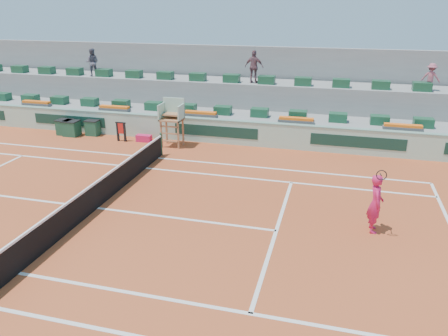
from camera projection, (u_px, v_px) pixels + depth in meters
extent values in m
plane|color=#A4421F|center=(98.00, 208.00, 15.53)|extent=(90.00, 90.00, 0.00)
cube|color=gray|center=(193.00, 119.00, 24.97)|extent=(36.00, 4.00, 1.20)
cube|color=gray|center=(201.00, 101.00, 26.16)|extent=(36.00, 2.40, 2.60)
cube|color=gray|center=(209.00, 81.00, 27.28)|extent=(36.00, 0.40, 4.40)
cube|color=#D31B56|center=(144.00, 138.00, 22.83)|extent=(0.80, 0.35, 0.35)
imported|color=#535260|center=(92.00, 62.00, 26.37)|extent=(0.95, 0.84, 1.65)
imported|color=#744D56|center=(254.00, 67.00, 24.11)|extent=(1.08, 0.52, 1.79)
imported|color=#A25160|center=(431.00, 77.00, 22.09)|extent=(1.01, 0.79, 1.38)
cube|color=white|center=(158.00, 158.00, 20.47)|extent=(23.77, 0.12, 0.01)
cube|color=white|center=(19.00, 273.00, 11.81)|extent=(23.77, 0.12, 0.01)
cube|color=white|center=(146.00, 168.00, 19.24)|extent=(23.77, 0.12, 0.01)
cube|color=white|center=(276.00, 231.00, 13.99)|extent=(0.12, 8.23, 0.01)
cube|color=white|center=(98.00, 208.00, 15.52)|extent=(12.80, 0.12, 0.01)
cube|color=black|center=(96.00, 196.00, 15.36)|extent=(0.03, 11.87, 0.92)
cube|color=white|center=(95.00, 183.00, 15.18)|extent=(0.06, 11.87, 0.07)
cylinder|color=#1E462E|center=(161.00, 144.00, 20.69)|extent=(0.10, 0.10, 1.10)
cube|color=#A2CCB4|center=(180.00, 129.00, 22.98)|extent=(36.00, 0.30, 1.20)
cube|color=gray|center=(179.00, 117.00, 22.76)|extent=(36.00, 0.34, 0.06)
cube|color=#123328|center=(69.00, 120.00, 24.38)|extent=(4.40, 0.02, 0.56)
cube|color=#123328|center=(216.00, 131.00, 22.34)|extent=(4.40, 0.02, 0.56)
cube|color=#123328|center=(357.00, 142.00, 20.66)|extent=(4.40, 0.02, 0.56)
cube|color=#9F643C|center=(161.00, 134.00, 21.75)|extent=(0.08, 0.08, 1.35)
cube|color=#9F643C|center=(178.00, 136.00, 21.54)|extent=(0.08, 0.08, 1.35)
cube|color=#9F643C|center=(167.00, 131.00, 22.39)|extent=(0.08, 0.08, 1.35)
cube|color=#9F643C|center=(183.00, 132.00, 22.17)|extent=(0.08, 0.08, 1.35)
cube|color=#9F643C|center=(172.00, 119.00, 21.71)|extent=(1.10, 0.90, 0.08)
cube|color=#A2CCB4|center=(174.00, 108.00, 21.87)|extent=(1.10, 0.08, 1.00)
cube|color=#A2CCB4|center=(162.00, 112.00, 21.70)|extent=(0.06, 0.90, 0.80)
cube|color=#A2CCB4|center=(181.00, 113.00, 21.45)|extent=(0.06, 0.90, 0.80)
cube|color=#9F643C|center=(172.00, 114.00, 21.71)|extent=(0.80, 0.60, 0.08)
cube|color=#9F643C|center=(170.00, 141.00, 21.76)|extent=(0.90, 0.08, 0.06)
cube|color=#9F643C|center=(170.00, 134.00, 21.62)|extent=(0.90, 0.08, 0.06)
cube|color=#9F643C|center=(169.00, 127.00, 21.49)|extent=(0.90, 0.08, 0.06)
cube|color=#18492D|center=(3.00, 96.00, 26.74)|extent=(0.90, 0.60, 0.44)
cube|color=#18492D|center=(31.00, 98.00, 26.26)|extent=(0.90, 0.60, 0.44)
cube|color=#18492D|center=(60.00, 100.00, 25.78)|extent=(0.90, 0.60, 0.44)
cube|color=#18492D|center=(90.00, 102.00, 25.30)|extent=(0.90, 0.60, 0.44)
cube|color=#18492D|center=(121.00, 104.00, 24.82)|extent=(0.90, 0.60, 0.44)
cube|color=#18492D|center=(154.00, 106.00, 24.34)|extent=(0.90, 0.60, 0.44)
cube|color=#18492D|center=(188.00, 108.00, 23.86)|extent=(0.90, 0.60, 0.44)
cube|color=#18492D|center=(223.00, 110.00, 23.38)|extent=(0.90, 0.60, 0.44)
cube|color=#18492D|center=(260.00, 112.00, 22.90)|extent=(0.90, 0.60, 0.44)
cube|color=#18492D|center=(298.00, 115.00, 22.42)|extent=(0.90, 0.60, 0.44)
cube|color=#18492D|center=(338.00, 117.00, 21.95)|extent=(0.90, 0.60, 0.44)
cube|color=#18492D|center=(380.00, 120.00, 21.47)|extent=(0.90, 0.60, 0.44)
cube|color=#18492D|center=(423.00, 123.00, 20.99)|extent=(0.90, 0.60, 0.44)
cube|color=#18492D|center=(20.00, 69.00, 27.95)|extent=(0.90, 0.60, 0.44)
cube|color=#18492D|center=(47.00, 70.00, 27.47)|extent=(0.90, 0.60, 0.44)
cube|color=#18492D|center=(75.00, 71.00, 26.99)|extent=(0.90, 0.60, 0.44)
cube|color=#18492D|center=(104.00, 73.00, 26.51)|extent=(0.90, 0.60, 0.44)
cube|color=#18492D|center=(134.00, 74.00, 26.03)|extent=(0.90, 0.60, 0.44)
cube|color=#18492D|center=(165.00, 75.00, 25.55)|extent=(0.90, 0.60, 0.44)
cube|color=#18492D|center=(198.00, 77.00, 25.07)|extent=(0.90, 0.60, 0.44)
cube|color=#18492D|center=(232.00, 78.00, 24.60)|extent=(0.90, 0.60, 0.44)
cube|color=#18492D|center=(267.00, 80.00, 24.12)|extent=(0.90, 0.60, 0.44)
cube|color=#18492D|center=(303.00, 81.00, 23.64)|extent=(0.90, 0.60, 0.44)
cube|color=#18492D|center=(341.00, 83.00, 23.16)|extent=(0.90, 0.60, 0.44)
cube|color=#18492D|center=(381.00, 85.00, 22.68)|extent=(0.90, 0.60, 0.44)
cube|color=#18492D|center=(422.00, 87.00, 22.20)|extent=(0.90, 0.60, 0.44)
cube|color=#515151|center=(37.00, 104.00, 25.35)|extent=(1.80, 0.36, 0.16)
cube|color=orange|center=(36.00, 102.00, 25.30)|extent=(1.70, 0.32, 0.12)
cube|color=#515151|center=(115.00, 109.00, 24.15)|extent=(1.80, 0.36, 0.16)
cube|color=orange|center=(114.00, 107.00, 24.10)|extent=(1.70, 0.32, 0.12)
cube|color=#515151|center=(201.00, 115.00, 22.95)|extent=(1.80, 0.36, 0.16)
cube|color=orange|center=(201.00, 113.00, 22.90)|extent=(1.70, 0.32, 0.12)
cube|color=#515151|center=(296.00, 121.00, 21.75)|extent=(1.80, 0.36, 0.16)
cube|color=orange|center=(296.00, 119.00, 21.70)|extent=(1.70, 0.32, 0.12)
cube|color=#515151|center=(403.00, 128.00, 20.55)|extent=(1.80, 0.36, 0.16)
cube|color=orange|center=(403.00, 126.00, 20.50)|extent=(1.70, 0.32, 0.12)
cube|color=#174731|center=(93.00, 128.00, 23.85)|extent=(0.69, 0.59, 0.80)
cube|color=black|center=(92.00, 121.00, 23.70)|extent=(0.73, 0.63, 0.04)
cube|color=#174731|center=(71.00, 129.00, 23.75)|extent=(0.79, 0.67, 0.80)
cube|color=black|center=(71.00, 121.00, 23.60)|extent=(0.83, 0.72, 0.04)
cube|color=#174731|center=(65.00, 127.00, 23.96)|extent=(0.78, 0.67, 0.80)
cube|color=black|center=(64.00, 120.00, 23.81)|extent=(0.83, 0.71, 0.04)
cube|color=black|center=(118.00, 132.00, 22.82)|extent=(0.10, 0.10, 1.00)
cube|color=black|center=(125.00, 132.00, 22.72)|extent=(0.10, 0.10, 1.00)
cube|color=black|center=(120.00, 123.00, 22.59)|extent=(0.58, 0.08, 0.06)
cube|color=red|center=(121.00, 128.00, 22.68)|extent=(0.42, 0.04, 0.56)
imported|color=#D31B56|center=(376.00, 203.00, 13.68)|extent=(0.52, 0.74, 1.92)
cylinder|color=black|center=(381.00, 175.00, 13.02)|extent=(0.03, 0.35, 0.09)
torus|color=black|center=(382.00, 175.00, 12.79)|extent=(0.31, 0.08, 0.31)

